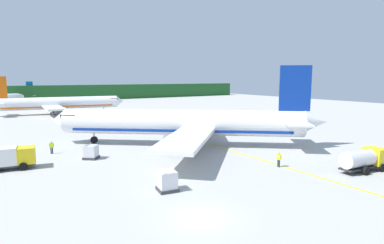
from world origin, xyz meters
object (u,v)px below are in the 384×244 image
at_px(airliner_foreground, 185,123).
at_px(service_truck_baggage, 364,159).
at_px(crew_marshaller, 279,158).
at_px(crew_loader_left, 51,146).
at_px(airliner_far_taxiway, 4,98).
at_px(airliner_mid_apron, 58,103).
at_px(cargo_container_near, 167,181).
at_px(service_truck_fuel, 4,157).
at_px(airliner_distant, 18,95).
at_px(cargo_container_mid, 91,152).

bearing_deg(airliner_foreground, service_truck_baggage, -66.57).
xyz_separation_m(crew_marshaller, crew_loader_left, (-20.87, 20.87, -0.03)).
bearing_deg(airliner_far_taxiway, airliner_foreground, -79.18).
relative_size(crew_marshaller, crew_loader_left, 1.03).
xyz_separation_m(airliner_foreground, crew_loader_left, (-17.93, 4.97, -2.39)).
distance_m(airliner_mid_apron, crew_marshaller, 72.08).
height_order(cargo_container_near, crew_marshaller, cargo_container_near).
relative_size(airliner_mid_apron, airliner_far_taxiway, 1.38).
xyz_separation_m(airliner_foreground, airliner_mid_apron, (-8.46, 55.24, -0.39)).
bearing_deg(airliner_far_taxiway, cargo_container_near, -86.02).
bearing_deg(cargo_container_near, airliner_foreground, 54.11).
height_order(airliner_far_taxiway, service_truck_fuel, airliner_far_taxiway).
bearing_deg(airliner_distant, service_truck_baggage, -80.95).
distance_m(airliner_far_taxiway, cargo_container_mid, 104.39).
distance_m(service_truck_fuel, crew_loader_left, 7.84).
bearing_deg(cargo_container_mid, airliner_mid_apron, 84.14).
distance_m(airliner_foreground, cargo_container_mid, 14.43).
bearing_deg(crew_marshaller, crew_loader_left, 134.99).
bearing_deg(crew_loader_left, airliner_foreground, -15.49).
distance_m(cargo_container_near, crew_marshaller, 14.44).
distance_m(airliner_far_taxiway, crew_loader_left, 98.71).
xyz_separation_m(airliner_foreground, service_truck_baggage, (9.54, -22.01, -1.99)).
bearing_deg(service_truck_baggage, airliner_distant, 99.05).
bearing_deg(service_truck_baggage, airliner_mid_apron, 103.12).
xyz_separation_m(airliner_foreground, cargo_container_mid, (-14.19, -0.58, -2.52)).
xyz_separation_m(airliner_mid_apron, airliner_far_taxiway, (-11.35, 48.41, -0.55)).
bearing_deg(airliner_foreground, crew_marshaller, -79.51).
distance_m(service_truck_fuel, service_truck_baggage, 39.57).
xyz_separation_m(airliner_foreground, crew_marshaller, (2.94, -15.91, -2.36)).
height_order(airliner_far_taxiway, cargo_container_near, airliner_far_taxiway).
xyz_separation_m(airliner_foreground, airliner_distant, (-13.62, 123.44, -1.10)).
relative_size(service_truck_baggage, cargo_container_near, 3.09).
height_order(airliner_distant, service_truck_baggage, airliner_distant).
relative_size(airliner_foreground, airliner_distant, 1.24).
bearing_deg(airliner_foreground, crew_loader_left, 164.51).
bearing_deg(cargo_container_near, service_truck_fuel, 128.04).
bearing_deg(crew_loader_left, airliner_far_taxiway, 91.09).
distance_m(airliner_foreground, crew_marshaller, 16.35).
distance_m(airliner_distant, crew_loader_left, 118.55).
bearing_deg(crew_marshaller, cargo_container_near, 179.93).
bearing_deg(airliner_mid_apron, airliner_distant, 94.33).
bearing_deg(service_truck_fuel, cargo_container_near, -51.96).
height_order(service_truck_fuel, cargo_container_near, service_truck_fuel).
relative_size(airliner_foreground, cargo_container_near, 17.76).
xyz_separation_m(cargo_container_mid, crew_marshaller, (17.14, -15.33, 0.16)).
bearing_deg(cargo_container_near, airliner_mid_apron, 87.56).
height_order(airliner_foreground, airliner_far_taxiway, airliner_foreground).
bearing_deg(cargo_container_mid, service_truck_baggage, -42.09).
xyz_separation_m(service_truck_fuel, service_truck_baggage, (33.15, -21.60, -0.06)).
distance_m(service_truck_baggage, cargo_container_near, 21.92).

